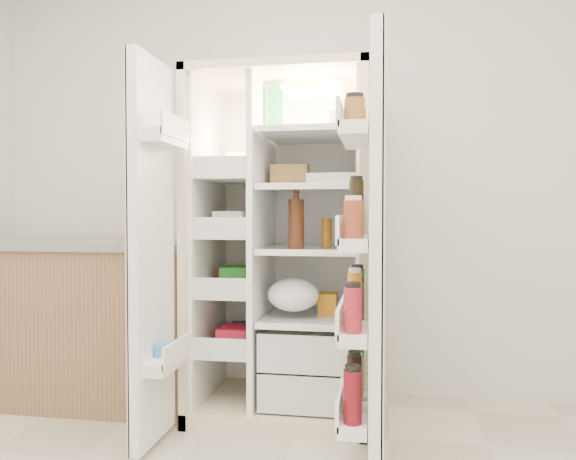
# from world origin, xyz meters

# --- Properties ---
(wall_back) EXTENTS (4.00, 0.02, 2.70)m
(wall_back) POSITION_xyz_m (0.00, 2.00, 1.35)
(wall_back) COLOR silver
(wall_back) RESTS_ON floor
(refrigerator) EXTENTS (0.92, 0.70, 1.80)m
(refrigerator) POSITION_xyz_m (-0.10, 1.65, 0.74)
(refrigerator) COLOR beige
(refrigerator) RESTS_ON floor
(freezer_door) EXTENTS (0.15, 0.40, 1.72)m
(freezer_door) POSITION_xyz_m (-0.62, 1.05, 0.89)
(freezer_door) COLOR white
(freezer_door) RESTS_ON floor
(fridge_door) EXTENTS (0.17, 0.58, 1.72)m
(fridge_door) POSITION_xyz_m (0.36, 0.96, 0.87)
(fridge_door) COLOR white
(fridge_door) RESTS_ON floor
(kitchen_counter) EXTENTS (1.26, 0.67, 0.91)m
(kitchen_counter) POSITION_xyz_m (-1.19, 1.62, 0.46)
(kitchen_counter) COLOR #95664A
(kitchen_counter) RESTS_ON floor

